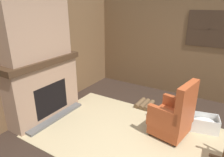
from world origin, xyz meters
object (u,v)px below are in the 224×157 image
object	(u,v)px
laundry_basket	(204,123)
decorative_plate_on_mantel	(35,52)
armchair	(173,117)
oil_lamp_vase	(14,60)
firewood_stack	(144,104)
storage_case	(52,52)

from	to	relation	value
laundry_basket	decorative_plate_on_mantel	distance (m)	3.40
armchair	decorative_plate_on_mantel	bearing A→B (deg)	26.24
armchair	laundry_basket	distance (m)	0.69
laundry_basket	oil_lamp_vase	distance (m)	3.55
armchair	laundry_basket	bearing A→B (deg)	-123.85
oil_lamp_vase	firewood_stack	bearing A→B (deg)	49.59
firewood_stack	laundry_basket	world-z (taller)	laundry_basket
armchair	decorative_plate_on_mantel	xyz separation A→B (m)	(-2.49, -0.72, 0.98)
firewood_stack	storage_case	bearing A→B (deg)	-146.90
firewood_stack	decorative_plate_on_mantel	distance (m)	2.57
armchair	storage_case	bearing A→B (deg)	17.43
storage_case	oil_lamp_vase	bearing A→B (deg)	-90.01
storage_case	laundry_basket	bearing A→B (deg)	15.10
oil_lamp_vase	armchair	bearing A→B (deg)	25.45
storage_case	decorative_plate_on_mantel	size ratio (longest dim) A/B	0.91
firewood_stack	oil_lamp_vase	bearing A→B (deg)	-130.41
armchair	decorative_plate_on_mantel	distance (m)	2.77
armchair	firewood_stack	bearing A→B (deg)	-32.10
firewood_stack	laundry_basket	bearing A→B (deg)	-12.33
firewood_stack	armchair	bearing A→B (deg)	-42.20
laundry_basket	armchair	bearing A→B (deg)	-133.95
laundry_basket	oil_lamp_vase	xyz separation A→B (m)	(-2.92, -1.64, 1.17)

